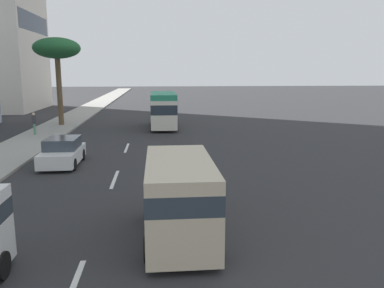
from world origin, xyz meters
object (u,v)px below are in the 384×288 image
object	(u,v)px
minibus_lead	(163,109)
van_second	(180,194)
palm_tree	(57,50)
car_fourth	(62,152)
pedestrian_near_lamp	(34,122)

from	to	relation	value
minibus_lead	van_second	bearing A→B (deg)	-179.86
van_second	palm_tree	distance (m)	28.60
minibus_lead	car_fourth	bearing A→B (deg)	157.00
pedestrian_near_lamp	palm_tree	bearing A→B (deg)	66.75
palm_tree	van_second	bearing A→B (deg)	-159.54
minibus_lead	palm_tree	world-z (taller)	palm_tree
car_fourth	palm_tree	size ratio (longest dim) A/B	0.49
car_fourth	minibus_lead	bearing A→B (deg)	157.00
pedestrian_near_lamp	palm_tree	xyz separation A→B (m)	(5.80, -0.74, 6.00)
pedestrian_near_lamp	car_fourth	bearing A→B (deg)	-81.72
minibus_lead	pedestrian_near_lamp	size ratio (longest dim) A/B	3.86
car_fourth	palm_tree	bearing A→B (deg)	-166.54
car_fourth	pedestrian_near_lamp	world-z (taller)	pedestrian_near_lamp
van_second	palm_tree	world-z (taller)	palm_tree
car_fourth	pedestrian_near_lamp	size ratio (longest dim) A/B	2.25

